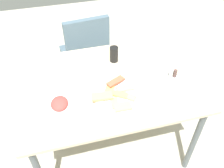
% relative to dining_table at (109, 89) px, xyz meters
% --- Properties ---
extents(ground_plane, '(6.00, 6.00, 0.00)m').
position_rel_dining_table_xyz_m(ground_plane, '(0.00, 0.00, -0.67)').
color(ground_plane, '#BBB5A4').
extents(dining_table, '(1.23, 0.89, 0.75)m').
position_rel_dining_table_xyz_m(dining_table, '(0.00, 0.00, 0.00)').
color(dining_table, beige).
rests_on(dining_table, ground_plane).
extents(dining_chair, '(0.46, 0.47, 0.93)m').
position_rel_dining_table_xyz_m(dining_chair, '(-0.05, 0.71, -0.15)').
color(dining_chair, '#4C6272').
rests_on(dining_chair, ground_plane).
extents(pide_platter, '(0.33, 0.31, 0.04)m').
position_rel_dining_table_xyz_m(pide_platter, '(0.02, -0.15, 0.09)').
color(pide_platter, white).
rests_on(pide_platter, dining_table).
extents(salad_plate_greens, '(0.23, 0.23, 0.06)m').
position_rel_dining_table_xyz_m(salad_plate_greens, '(-0.35, -0.15, 0.09)').
color(salad_plate_greens, white).
rests_on(salad_plate_greens, dining_table).
extents(salad_plate_rice, '(0.23, 0.23, 0.05)m').
position_rel_dining_table_xyz_m(salad_plate_rice, '(0.33, 0.23, 0.10)').
color(salad_plate_rice, white).
rests_on(salad_plate_rice, dining_table).
extents(soda_can, '(0.09, 0.09, 0.12)m').
position_rel_dining_table_xyz_m(soda_can, '(0.10, 0.23, 0.14)').
color(soda_can, black).
rests_on(soda_can, dining_table).
extents(paper_napkin, '(0.15, 0.15, 0.00)m').
position_rel_dining_table_xyz_m(paper_napkin, '(-0.38, 0.10, 0.08)').
color(paper_napkin, white).
rests_on(paper_napkin, dining_table).
extents(fork, '(0.17, 0.02, 0.00)m').
position_rel_dining_table_xyz_m(fork, '(-0.38, 0.08, 0.08)').
color(fork, silver).
rests_on(fork, paper_napkin).
extents(spoon, '(0.18, 0.03, 0.00)m').
position_rel_dining_table_xyz_m(spoon, '(-0.38, 0.12, 0.08)').
color(spoon, silver).
rests_on(spoon, paper_napkin).
extents(condiment_caddy, '(0.11, 0.11, 0.08)m').
position_rel_dining_table_xyz_m(condiment_caddy, '(0.45, -0.08, 0.10)').
color(condiment_caddy, '#B2B2B7').
rests_on(condiment_caddy, dining_table).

